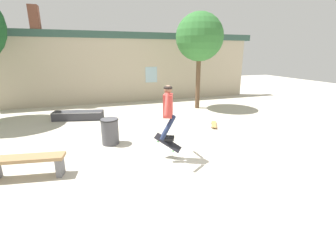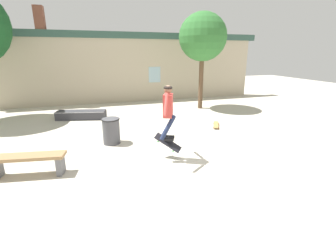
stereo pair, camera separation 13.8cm
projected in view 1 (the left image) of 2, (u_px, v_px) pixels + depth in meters
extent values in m
plane|color=beige|center=(178.00, 165.00, 5.77)|extent=(40.00, 40.00, 0.00)
cube|color=#B7A88E|center=(128.00, 71.00, 13.01)|extent=(15.18, 0.40, 3.56)
cube|color=#335147|center=(126.00, 35.00, 12.48)|extent=(15.94, 0.52, 0.36)
cube|color=brown|center=(34.00, 17.00, 10.97)|extent=(0.44, 0.44, 1.11)
cube|color=#99B7C6|center=(151.00, 75.00, 13.27)|extent=(0.70, 0.02, 0.90)
cylinder|color=brown|center=(198.00, 82.00, 11.48)|extent=(0.23, 0.23, 2.67)
sphere|color=#337033|center=(200.00, 37.00, 10.89)|extent=(2.32, 2.32, 2.32)
cube|color=#99754C|center=(26.00, 158.00, 5.08)|extent=(1.66, 0.61, 0.08)
cube|color=slate|center=(60.00, 166.00, 5.26)|extent=(0.17, 0.34, 0.44)
cube|color=#38383D|center=(78.00, 115.00, 9.71)|extent=(2.14, 0.99, 0.36)
cube|color=#B7B7BC|center=(76.00, 113.00, 9.40)|extent=(2.03, 0.48, 0.02)
cylinder|color=#47474C|center=(110.00, 131.00, 7.03)|extent=(0.53, 0.53, 0.82)
torus|color=black|center=(109.00, 120.00, 6.93)|extent=(0.57, 0.57, 0.04)
cube|color=#B23833|center=(168.00, 106.00, 5.68)|extent=(0.34, 0.40, 0.59)
sphere|color=brown|center=(168.00, 89.00, 5.57)|extent=(0.28, 0.28, 0.21)
ellipsoid|color=black|center=(168.00, 88.00, 5.56)|extent=(0.29, 0.29, 0.12)
cylinder|color=#1E2847|center=(168.00, 126.00, 5.92)|extent=(0.38, 0.35, 0.66)
cube|color=black|center=(169.00, 137.00, 5.99)|extent=(0.28, 0.20, 0.07)
cylinder|color=#1E2847|center=(168.00, 128.00, 5.75)|extent=(0.44, 0.18, 0.66)
cube|color=black|center=(169.00, 139.00, 5.83)|extent=(0.28, 0.20, 0.07)
cylinder|color=#B23833|center=(169.00, 98.00, 6.03)|extent=(0.25, 0.44, 0.50)
cylinder|color=#B23833|center=(166.00, 105.00, 5.27)|extent=(0.25, 0.44, 0.50)
cube|color=black|center=(168.00, 143.00, 6.06)|extent=(0.71, 0.50, 0.48)
cylinder|color=green|center=(177.00, 145.00, 6.13)|extent=(0.05, 0.07, 0.07)
cylinder|color=green|center=(173.00, 151.00, 6.01)|extent=(0.05, 0.07, 0.07)
cylinder|color=green|center=(162.00, 136.00, 6.18)|extent=(0.05, 0.07, 0.07)
cylinder|color=green|center=(158.00, 142.00, 6.06)|extent=(0.05, 0.07, 0.07)
cube|color=#AD894C|center=(214.00, 124.00, 8.86)|extent=(0.58, 0.85, 0.02)
cylinder|color=#DB3D33|center=(211.00, 123.00, 9.15)|extent=(0.04, 0.06, 0.05)
cylinder|color=#DB3D33|center=(216.00, 123.00, 9.11)|extent=(0.04, 0.06, 0.05)
cylinder|color=#DB3D33|center=(211.00, 127.00, 8.63)|extent=(0.04, 0.06, 0.05)
cylinder|color=#DB3D33|center=(217.00, 128.00, 8.60)|extent=(0.04, 0.06, 0.05)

